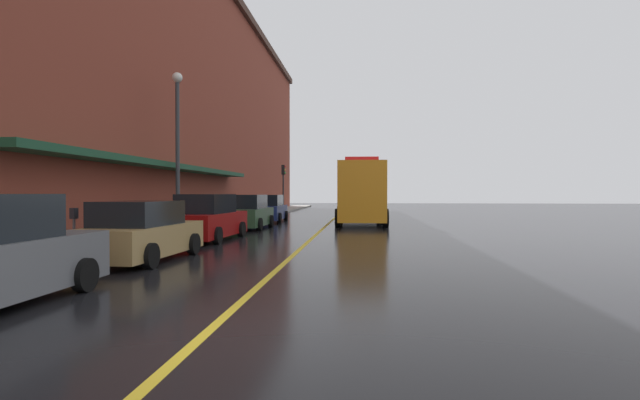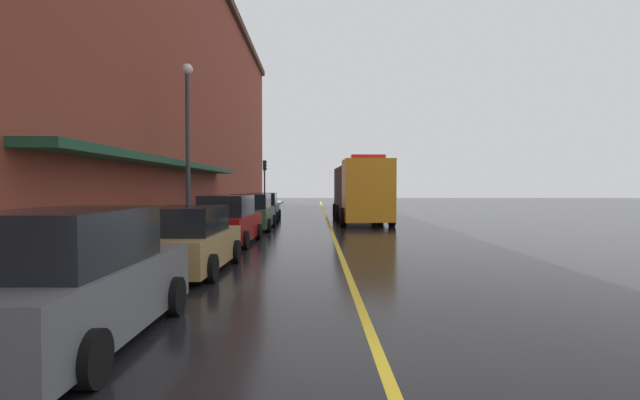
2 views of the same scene
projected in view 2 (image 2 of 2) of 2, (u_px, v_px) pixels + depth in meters
ground_plane at (327, 220)px, 30.65m from camera, size 112.00×112.00×0.00m
sidewalk_left at (229, 219)px, 30.57m from camera, size 2.40×70.00×0.15m
lane_center_stripe at (327, 220)px, 30.65m from camera, size 0.16×70.00×0.01m
brick_building_left at (92, 84)px, 29.24m from camera, size 14.74×64.00×16.56m
parked_car_0 at (76, 282)px, 6.56m from camera, size 2.01×4.77×1.85m
parked_car_1 at (188, 241)px, 12.22m from camera, size 2.15×4.53×1.64m
parked_car_2 at (228, 221)px, 18.01m from camera, size 2.13×4.93×1.82m
parked_car_3 at (252, 213)px, 24.11m from camera, size 2.16×4.51×1.77m
parked_car_4 at (263, 208)px, 30.20m from camera, size 2.18×4.78×1.74m
utility_truck at (361, 192)px, 28.95m from camera, size 3.07×9.13×3.81m
parking_meter_0 at (119, 234)px, 11.23m from camera, size 0.14×0.18×1.33m
parking_meter_1 at (244, 203)px, 31.21m from camera, size 0.14×0.18×1.33m
parking_meter_2 at (244, 203)px, 31.29m from camera, size 0.14×0.18×1.33m
street_lamp_left at (188, 131)px, 19.67m from camera, size 0.44×0.44×6.94m
traffic_light_near at (265, 175)px, 43.70m from camera, size 0.38×0.36×4.30m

